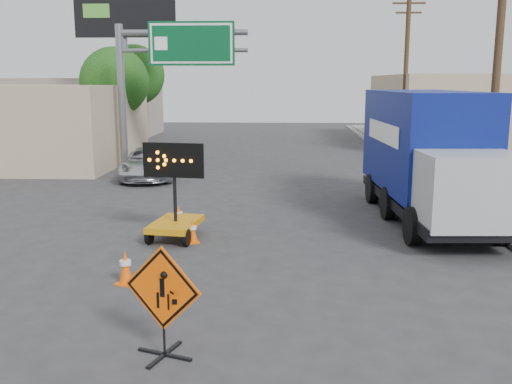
# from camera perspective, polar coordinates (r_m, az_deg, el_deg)

# --- Properties ---
(ground) EXTENTS (100.00, 100.00, 0.00)m
(ground) POSITION_cam_1_polar(r_m,az_deg,el_deg) (10.01, -4.46, -13.76)
(ground) COLOR #2D2D30
(ground) RESTS_ON ground
(curb_right) EXTENTS (0.40, 60.00, 0.12)m
(curb_right) POSITION_cam_1_polar(r_m,az_deg,el_deg) (25.10, 16.60, 1.08)
(curb_right) COLOR gray
(curb_right) RESTS_ON ground
(sidewalk_right) EXTENTS (4.00, 60.00, 0.15)m
(sidewalk_right) POSITION_cam_1_polar(r_m,az_deg,el_deg) (25.74, 21.58, 1.04)
(sidewalk_right) COLOR gray
(sidewalk_right) RESTS_ON ground
(storefront_left_far) EXTENTS (12.00, 10.00, 4.40)m
(storefront_left_far) POSITION_cam_1_polar(r_m,az_deg,el_deg) (46.01, -18.00, 8.01)
(storefront_left_far) COLOR gray
(storefront_left_far) RESTS_ON ground
(building_right_far) EXTENTS (10.00, 14.00, 4.60)m
(building_right_far) POSITION_cam_1_polar(r_m,az_deg,el_deg) (40.80, 19.80, 7.72)
(building_right_far) COLOR tan
(building_right_far) RESTS_ON ground
(highway_gantry) EXTENTS (6.18, 0.38, 6.90)m
(highway_gantry) POSITION_cam_1_polar(r_m,az_deg,el_deg) (27.57, -9.22, 12.71)
(highway_gantry) COLOR slate
(highway_gantry) RESTS_ON ground
(billboard) EXTENTS (6.10, 0.54, 9.85)m
(billboard) POSITION_cam_1_polar(r_m,az_deg,el_deg) (36.31, -12.95, 15.75)
(billboard) COLOR slate
(billboard) RESTS_ON ground
(utility_pole_near) EXTENTS (1.80, 0.26, 9.00)m
(utility_pole_near) POSITION_cam_1_polar(r_m,az_deg,el_deg) (20.20, 22.97, 11.57)
(utility_pole_near) COLOR #43321D
(utility_pole_near) RESTS_ON ground
(utility_pole_far) EXTENTS (1.80, 0.26, 9.00)m
(utility_pole_far) POSITION_cam_1_polar(r_m,az_deg,el_deg) (33.71, 14.74, 11.50)
(utility_pole_far) COLOR #43321D
(utility_pole_far) RESTS_ON ground
(tree_left_near) EXTENTS (3.71, 3.71, 6.03)m
(tree_left_near) POSITION_cam_1_polar(r_m,az_deg,el_deg) (32.35, -13.96, 10.65)
(tree_left_near) COLOR #43321D
(tree_left_near) RESTS_ON ground
(tree_left_far) EXTENTS (4.10, 4.10, 6.66)m
(tree_left_far) POSITION_cam_1_polar(r_m,az_deg,el_deg) (40.33, -12.09, 11.36)
(tree_left_far) COLOR #43321D
(tree_left_far) RESTS_ON ground
(construction_sign) EXTENTS (1.26, 0.91, 1.77)m
(construction_sign) POSITION_cam_1_polar(r_m,az_deg,el_deg) (8.94, -9.29, -10.51)
(construction_sign) COLOR black
(construction_sign) RESTS_ON ground
(arrow_board) EXTENTS (1.64, 1.97, 2.61)m
(arrow_board) POSITION_cam_1_polar(r_m,az_deg,el_deg) (15.48, -8.05, -2.53)
(arrow_board) COLOR #C7810B
(arrow_board) RESTS_ON ground
(pickup_truck) EXTENTS (2.78, 5.03, 1.33)m
(pickup_truck) POSITION_cam_1_polar(r_m,az_deg,el_deg) (25.35, -10.62, 2.84)
(pickup_truck) COLOR silver
(pickup_truck) RESTS_ON ground
(box_truck) EXTENTS (2.94, 8.31, 3.90)m
(box_truck) POSITION_cam_1_polar(r_m,az_deg,el_deg) (18.07, 16.88, 2.83)
(box_truck) COLOR black
(box_truck) RESTS_ON ground
(cone_a) EXTENTS (0.47, 0.47, 0.73)m
(cone_a) POSITION_cam_1_polar(r_m,az_deg,el_deg) (12.34, -12.92, -7.33)
(cone_a) COLOR #FF5905
(cone_a) RESTS_ON ground
(cone_b) EXTENTS (0.42, 0.42, 0.65)m
(cone_b) POSITION_cam_1_polar(r_m,az_deg,el_deg) (15.11, -6.35, -3.88)
(cone_b) COLOR #FF5905
(cone_b) RESTS_ON ground
(cone_c) EXTENTS (0.40, 0.40, 0.74)m
(cone_c) POSITION_cam_1_polar(r_m,az_deg,el_deg) (16.48, -7.75, -2.49)
(cone_c) COLOR #FF5905
(cone_c) RESTS_ON ground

